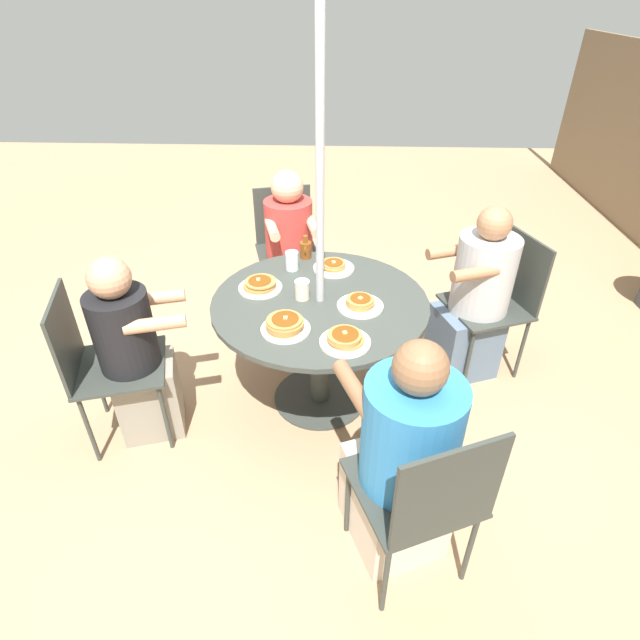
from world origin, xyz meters
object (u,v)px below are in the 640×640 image
object	(u,v)px
patio_chair_west	(286,241)
pancake_plate_e	(260,285)
diner_south	(474,303)
pancake_plate_a	(345,339)
patio_chair_north	(100,359)
diner_west	(290,254)
patio_table	(320,321)
diner_east	(403,463)
patio_chair_south	(500,296)
pancake_plate_c	(333,266)
syrup_bottle	(306,249)
diner_north	(136,357)
coffee_cup	(302,290)
pancake_plate_b	(360,303)
pancake_plate_d	(285,325)
patio_chair_east	(425,494)
drinking_glass_a	(292,261)

from	to	relation	value
patio_chair_west	pancake_plate_e	size ratio (longest dim) A/B	3.69
diner_south	pancake_plate_a	world-z (taller)	diner_south
patio_chair_north	diner_west	world-z (taller)	diner_west
patio_table	diner_east	bearing A→B (deg)	22.30
patio_chair_south	patio_chair_west	bearing A→B (deg)	42.51
pancake_plate_c	syrup_bottle	distance (m)	0.24
diner_north	coffee_cup	size ratio (longest dim) A/B	10.28
pancake_plate_b	patio_table	bearing A→B (deg)	-106.03
patio_chair_north	patio_chair_south	bearing A→B (deg)	91.92
pancake_plate_c	pancake_plate_d	xyz separation A→B (m)	(0.67, -0.23, 0.01)
diner_east	pancake_plate_d	world-z (taller)	diner_east
patio_chair_east	syrup_bottle	bearing A→B (deg)	87.00
pancake_plate_d	drinking_glass_a	xyz separation A→B (m)	(-0.66, -0.02, 0.03)
patio_chair_east	pancake_plate_c	xyz separation A→B (m)	(-1.48, -0.39, 0.21)
diner_north	syrup_bottle	world-z (taller)	diner_north
diner_east	syrup_bottle	xyz separation A→B (m)	(-1.46, -0.50, 0.27)
coffee_cup	pancake_plate_d	bearing A→B (deg)	-11.69
patio_table	pancake_plate_b	size ratio (longest dim) A/B	4.80
patio_table	diner_south	world-z (taller)	diner_south
syrup_bottle	diner_east	bearing A→B (deg)	18.94
pancake_plate_b	drinking_glass_a	world-z (taller)	drinking_glass_a
coffee_cup	drinking_glass_a	world-z (taller)	drinking_glass_a
patio_chair_west	pancake_plate_c	xyz separation A→B (m)	(0.80, 0.38, 0.21)
pancake_plate_e	coffee_cup	size ratio (longest dim) A/B	2.33
patio_chair_north	syrup_bottle	size ratio (longest dim) A/B	6.19
patio_chair_north	pancake_plate_b	distance (m)	1.42
diner_south	diner_west	size ratio (longest dim) A/B	1.01
patio_chair_south	diner_north	bearing A→B (deg)	88.24
patio_chair_north	pancake_plate_c	size ratio (longest dim) A/B	3.69
diner_north	patio_chair_south	bearing A→B (deg)	92.07
pancake_plate_d	diner_south	bearing A→B (deg)	119.98
pancake_plate_e	diner_west	bearing A→B (deg)	174.52
patio_chair_south	pancake_plate_e	xyz separation A→B (m)	(0.30, -1.48, 0.22)
diner_north	diner_south	distance (m)	2.05
patio_chair_east	drinking_glass_a	world-z (taller)	patio_chair_east
diner_east	pancake_plate_c	distance (m)	1.37
diner_west	pancake_plate_b	distance (m)	1.18
patio_chair_east	diner_east	bearing A→B (deg)	90.00
patio_chair_north	syrup_bottle	world-z (taller)	patio_chair_north
diner_west	coffee_cup	size ratio (longest dim) A/B	10.48
pancake_plate_a	pancake_plate_c	distance (m)	0.77
diner_south	pancake_plate_b	bearing A→B (deg)	99.13
diner_east	pancake_plate_a	distance (m)	0.65
patio_chair_west	pancake_plate_c	size ratio (longest dim) A/B	3.69
patio_chair_south	pancake_plate_a	bearing A→B (deg)	109.19
diner_east	pancake_plate_a	size ratio (longest dim) A/B	4.60
pancake_plate_b	pancake_plate_c	xyz separation A→B (m)	(-0.43, -0.15, -0.00)
patio_chair_north	diner_north	size ratio (longest dim) A/B	0.83
syrup_bottle	coffee_cup	world-z (taller)	syrup_bottle
diner_east	patio_chair_south	world-z (taller)	diner_east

